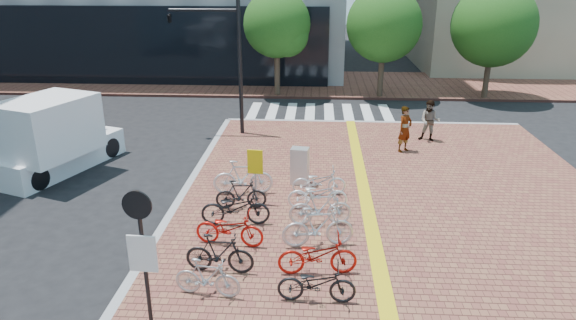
# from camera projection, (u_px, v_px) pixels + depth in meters

# --- Properties ---
(ground) EXTENTS (120.00, 120.00, 0.00)m
(ground) POSITION_uv_depth(u_px,v_px,m) (300.00, 248.00, 13.89)
(ground) COLOR black
(ground) RESTS_ON ground
(kerb_north) EXTENTS (14.00, 0.25, 0.15)m
(kerb_north) POSITION_uv_depth(u_px,v_px,m) (371.00, 123.00, 24.93)
(kerb_north) COLOR gray
(kerb_north) RESTS_ON ground
(far_sidewalk) EXTENTS (70.00, 8.00, 0.15)m
(far_sidewalk) POSITION_uv_depth(u_px,v_px,m) (312.00, 84.00, 33.51)
(far_sidewalk) COLOR brown
(far_sidewalk) RESTS_ON ground
(crosswalk) EXTENTS (7.50, 4.00, 0.01)m
(crosswalk) POSITION_uv_depth(u_px,v_px,m) (319.00, 113.00, 26.96)
(crosswalk) COLOR silver
(crosswalk) RESTS_ON ground
(street_trees) EXTENTS (16.20, 4.60, 6.35)m
(street_trees) POSITION_uv_depth(u_px,v_px,m) (403.00, 27.00, 28.51)
(street_trees) COLOR #38281E
(street_trees) RESTS_ON far_sidewalk
(bike_0) EXTENTS (1.58, 0.65, 0.92)m
(bike_0) POSITION_uv_depth(u_px,v_px,m) (207.00, 278.00, 11.48)
(bike_0) COLOR #B3B4B8
(bike_0) RESTS_ON sidewalk
(bike_1) EXTENTS (1.72, 0.60, 1.02)m
(bike_1) POSITION_uv_depth(u_px,v_px,m) (220.00, 254.00, 12.36)
(bike_1) COLOR black
(bike_1) RESTS_ON sidewalk
(bike_2) EXTENTS (1.92, 0.87, 0.98)m
(bike_2) POSITION_uv_depth(u_px,v_px,m) (229.00, 228.00, 13.61)
(bike_2) COLOR red
(bike_2) RESTS_ON sidewalk
(bike_3) EXTENTS (2.03, 0.84, 1.04)m
(bike_3) POSITION_uv_depth(u_px,v_px,m) (235.00, 208.00, 14.71)
(bike_3) COLOR black
(bike_3) RESTS_ON sidewalk
(bike_4) EXTENTS (1.60, 0.60, 0.94)m
(bike_4) POSITION_uv_depth(u_px,v_px,m) (241.00, 194.00, 15.71)
(bike_4) COLOR black
(bike_4) RESTS_ON sidewalk
(bike_5) EXTENTS (2.00, 0.79, 1.17)m
(bike_5) POSITION_uv_depth(u_px,v_px,m) (243.00, 177.00, 16.70)
(bike_5) COLOR white
(bike_5) RESTS_ON sidewalk
(bike_6) EXTENTS (1.74, 0.62, 0.91)m
(bike_6) POSITION_uv_depth(u_px,v_px,m) (317.00, 283.00, 11.28)
(bike_6) COLOR black
(bike_6) RESTS_ON sidewalk
(bike_7) EXTENTS (1.97, 0.85, 1.01)m
(bike_7) POSITION_uv_depth(u_px,v_px,m) (317.00, 255.00, 12.31)
(bike_7) COLOR #A4130B
(bike_7) RESTS_ON sidewalk
(bike_8) EXTENTS (1.98, 0.87, 1.15)m
(bike_8) POSITION_uv_depth(u_px,v_px,m) (318.00, 227.00, 13.50)
(bike_8) COLOR silver
(bike_8) RESTS_ON sidewalk
(bike_9) EXTENTS (1.85, 0.71, 1.09)m
(bike_9) POSITION_uv_depth(u_px,v_px,m) (320.00, 208.00, 14.66)
(bike_9) COLOR silver
(bike_9) RESTS_ON sidewalk
(bike_10) EXTENTS (1.86, 0.74, 0.96)m
(bike_10) POSITION_uv_depth(u_px,v_px,m) (318.00, 194.00, 15.69)
(bike_10) COLOR white
(bike_10) RESTS_ON sidewalk
(bike_11) EXTENTS (1.80, 0.78, 0.92)m
(bike_11) POSITION_uv_depth(u_px,v_px,m) (319.00, 181.00, 16.68)
(bike_11) COLOR silver
(bike_11) RESTS_ON sidewalk
(pedestrian_a) EXTENTS (0.81, 0.77, 1.86)m
(pedestrian_a) POSITION_uv_depth(u_px,v_px,m) (405.00, 129.00, 20.54)
(pedestrian_a) COLOR gray
(pedestrian_a) RESTS_ON sidewalk
(pedestrian_b) EXTENTS (1.05, 0.94, 1.77)m
(pedestrian_b) POSITION_uv_depth(u_px,v_px,m) (430.00, 121.00, 21.82)
(pedestrian_b) COLOR #4F5265
(pedestrian_b) RESTS_ON sidewalk
(utility_box) EXTENTS (0.65, 0.52, 1.28)m
(utility_box) POSITION_uv_depth(u_px,v_px,m) (300.00, 166.00, 17.49)
(utility_box) COLOR silver
(utility_box) RESTS_ON sidewalk
(yellow_sign) EXTENTS (0.48, 0.13, 1.78)m
(yellow_sign) POSITION_uv_depth(u_px,v_px,m) (255.00, 167.00, 15.80)
(yellow_sign) COLOR #B7B7BC
(yellow_sign) RESTS_ON sidewalk
(notice_sign) EXTENTS (0.58, 0.15, 3.13)m
(notice_sign) POSITION_uv_depth(u_px,v_px,m) (142.00, 246.00, 9.82)
(notice_sign) COLOR black
(notice_sign) RESTS_ON sidewalk
(traffic_light_pole) EXTENTS (3.16, 1.22, 5.89)m
(traffic_light_pole) POSITION_uv_depth(u_px,v_px,m) (208.00, 41.00, 21.86)
(traffic_light_pole) COLOR black
(traffic_light_pole) RESTS_ON sidewalk
(box_truck) EXTENTS (3.71, 5.44, 2.90)m
(box_truck) POSITION_uv_depth(u_px,v_px,m) (52.00, 135.00, 18.92)
(box_truck) COLOR white
(box_truck) RESTS_ON ground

